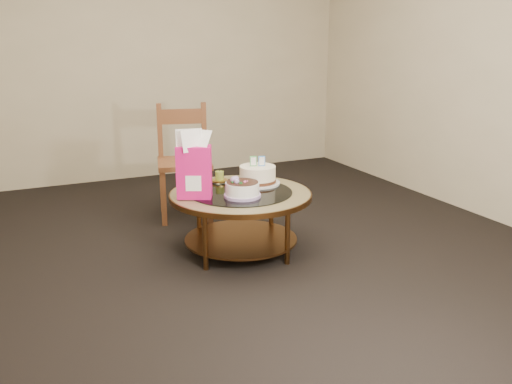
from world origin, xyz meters
name	(u,v)px	position (x,y,z in m)	size (l,w,h in m)	color
ground	(241,251)	(0.00, 0.00, 0.00)	(5.00, 5.00, 0.00)	black
room_walls	(239,34)	(0.00, 0.00, 1.54)	(4.52, 5.02, 2.61)	beige
coffee_table	(241,202)	(0.00, 0.00, 0.38)	(1.02, 1.02, 0.46)	brown
decorated_cake	(242,190)	(-0.04, -0.13, 0.51)	(0.26, 0.26, 0.15)	#A687BE
cream_cake	(258,175)	(0.20, 0.14, 0.52)	(0.34, 0.34, 0.21)	silver
gift_bag	(194,165)	(-0.34, 0.00, 0.69)	(0.26, 0.23, 0.47)	#E1157D
pillar_candle	(220,178)	(-0.04, 0.30, 0.49)	(0.13, 0.13, 0.10)	#DFC25C
dining_chair	(184,161)	(-0.10, 0.98, 0.49)	(0.54, 0.54, 0.97)	brown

